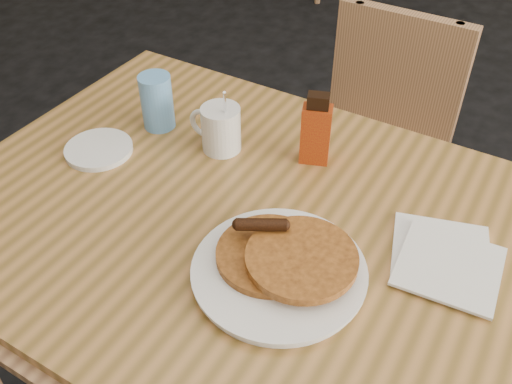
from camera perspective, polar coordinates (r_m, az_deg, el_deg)
main_table at (r=1.07m, az=1.39°, el=-4.83°), size 1.33×0.93×0.75m
chair_main_far at (r=1.72m, az=12.20°, el=5.51°), size 0.40×0.40×0.85m
pancake_plate at (r=0.95m, az=2.52°, el=-7.38°), size 0.29×0.29×0.07m
coffee_mug at (r=1.19m, az=-3.63°, el=6.43°), size 0.12×0.08×0.15m
syrup_bottle at (r=1.15m, az=6.01°, el=6.08°), size 0.07×0.05×0.16m
napkin_stack at (r=1.02m, az=18.38°, el=-6.39°), size 0.21×0.22×0.01m
blue_tumbler at (r=1.27m, az=-9.88°, el=8.89°), size 0.08×0.08×0.12m
side_saucer at (r=1.25m, az=-15.45°, el=4.14°), size 0.17×0.17×0.01m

